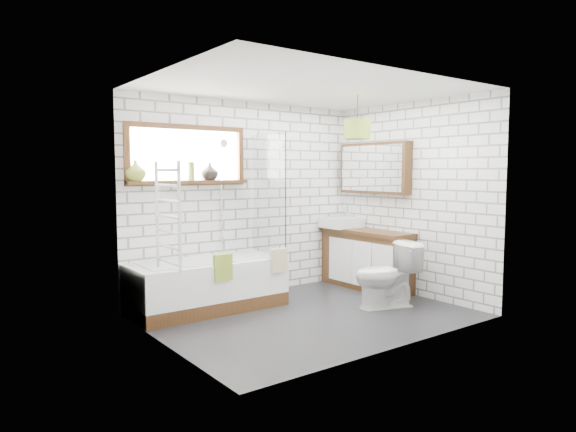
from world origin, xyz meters
TOP-DOWN VIEW (x-y plane):
  - floor at (0.00, 0.00)m, footprint 3.40×2.60m
  - ceiling at (0.00, 0.00)m, footprint 3.40×2.60m
  - wall_back at (0.00, 1.30)m, footprint 3.40×0.01m
  - wall_front at (0.00, -1.30)m, footprint 3.40×0.01m
  - wall_left at (-1.70, 0.00)m, footprint 0.01×2.60m
  - wall_right at (1.70, 0.00)m, footprint 0.01×2.60m
  - window at (-0.85, 1.26)m, footprint 1.52×0.16m
  - towel_radiator at (-1.66, 0.00)m, footprint 0.06×0.52m
  - mirror_cabinet at (1.62, 0.60)m, footprint 0.16×1.20m
  - shower_riser at (-0.40, 1.26)m, footprint 0.02×0.02m
  - bathtub at (-0.80, 0.91)m, footprint 1.78×0.79m
  - shower_screen at (0.07, 0.91)m, footprint 0.02×0.72m
  - towel_green at (-0.81, 0.51)m, footprint 0.22×0.06m
  - towel_beige at (-0.06, 0.51)m, footprint 0.22×0.05m
  - vanity at (1.47, 0.59)m, footprint 0.45×1.41m
  - basin at (1.41, 1.02)m, footprint 0.50×0.44m
  - tap at (1.57, 1.02)m, footprint 0.04×0.04m
  - toilet at (0.95, -0.27)m, footprint 0.64×0.85m
  - vase_olive at (-1.50, 1.23)m, footprint 0.23×0.23m
  - vase_dark at (-0.58, 1.23)m, footprint 0.25×0.25m
  - bottle at (-0.82, 1.23)m, footprint 0.09×0.09m
  - pendant at (0.73, 0.02)m, footprint 0.31×0.31m

SIDE VIEW (x-z plane):
  - floor at x=0.00m, z-range -0.01..0.00m
  - bathtub at x=-0.80m, z-range 0.00..0.58m
  - toilet at x=0.95m, z-range 0.00..0.77m
  - vanity at x=1.47m, z-range 0.00..0.81m
  - towel_green at x=-0.81m, z-range 0.41..0.70m
  - towel_beige at x=-0.06m, z-range 0.41..0.70m
  - basin at x=1.41m, z-range 0.81..0.95m
  - tap at x=1.57m, z-range 0.86..1.02m
  - towel_radiator at x=-1.66m, z-range 0.70..1.70m
  - wall_back at x=0.00m, z-range 0.00..2.50m
  - wall_front at x=0.00m, z-range 0.00..2.50m
  - wall_left at x=-1.70m, z-range 0.00..2.50m
  - wall_right at x=1.70m, z-range 0.00..2.50m
  - shower_screen at x=0.07m, z-range 0.58..2.08m
  - shower_riser at x=-0.40m, z-range 0.70..2.00m
  - vase_dark at x=-0.58m, z-range 1.48..1.69m
  - bottle at x=-0.82m, z-range 1.48..1.70m
  - vase_olive at x=-1.50m, z-range 1.48..1.71m
  - mirror_cabinet at x=1.62m, z-range 1.30..2.00m
  - window at x=-0.85m, z-range 1.46..2.14m
  - pendant at x=0.73m, z-range 1.99..2.21m
  - ceiling at x=0.00m, z-range 2.50..2.51m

